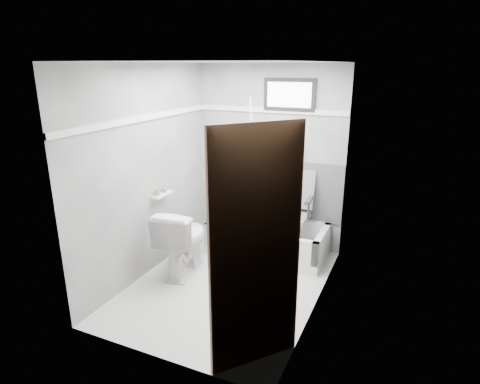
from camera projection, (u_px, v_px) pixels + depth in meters
The scene contains 19 objects.
floor at pixel (227, 285), 4.53m from camera, with size 2.60×2.60×0.00m, color white.
ceiling at pixel (225, 62), 3.80m from camera, with size 2.60×2.60×0.00m, color silver.
wall_back at pixel (269, 158), 5.29m from camera, with size 2.00×0.02×2.40m, color slate.
wall_front at pixel (151, 227), 3.03m from camera, with size 2.00×0.02×2.40m, color slate.
wall_left at pixel (147, 173), 4.55m from camera, with size 0.02×2.60×2.40m, color slate.
wall_right at pixel (322, 195), 3.78m from camera, with size 0.02×2.60×2.40m, color slate.
bathtub at pixel (267, 239), 5.22m from camera, with size 1.50×0.70×0.42m, color white, non-canonical shape.
office_chair at pixel (288, 211), 5.04m from camera, with size 0.57×0.57×0.98m, color slate, non-canonical shape.
toilet at pixel (183, 240), 4.72m from camera, with size 0.46×0.82×0.80m, color white.
door at pixel (274, 276), 2.73m from camera, with size 0.78×0.78×2.00m, color brown, non-canonical shape.
window at pixel (289, 95), 4.93m from camera, with size 0.66×0.04×0.40m, color black, non-canonical shape.
backerboard at pixel (286, 189), 5.31m from camera, with size 1.50×0.02×0.78m, color #4C4C4F.
trim_back at pixel (270, 110), 5.09m from camera, with size 2.00×0.02×0.06m, color white.
trim_left at pixel (144, 118), 4.36m from camera, with size 0.02×2.60×0.06m, color white.
pole at pixel (255, 172), 5.17m from camera, with size 0.02×0.02×1.95m, color white.
shelf at pixel (162, 195), 4.76m from camera, with size 0.10×0.32×0.03m, color white.
soap_bottle_a at pixel (157, 191), 4.68m from camera, with size 0.05×0.05×0.10m, color #9D7B4E.
soap_bottle_b at pixel (164, 188), 4.80m from camera, with size 0.07×0.07×0.09m, color slate.
faucet at pixel (254, 203), 5.54m from camera, with size 0.26×0.10×0.16m, color silver, non-canonical shape.
Camera 1 is at (1.76, -3.59, 2.38)m, focal length 30.00 mm.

